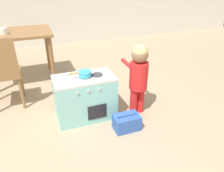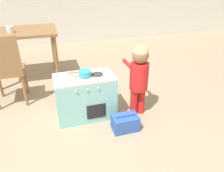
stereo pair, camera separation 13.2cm
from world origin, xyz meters
TOP-DOWN VIEW (x-y plane):
  - ground_plane at (0.00, 0.00)m, footprint 16.00×16.00m
  - play_kitchen at (0.08, 0.78)m, footprint 0.65×0.37m
  - toy_pot at (0.09, 0.78)m, footprint 0.25×0.14m
  - child_figure at (0.66, 0.66)m, footprint 0.23×0.34m
  - toy_basket at (0.42, 0.41)m, footprint 0.27×0.18m
  - dining_table at (-0.58, 2.00)m, footprint 0.96×0.70m
  - dining_chair_near at (-0.75, 1.30)m, footprint 0.38×0.38m
  - cup_on_table at (-0.70, 1.90)m, footprint 0.09×0.09m

SIDE VIEW (x-z plane):
  - ground_plane at x=0.00m, z-range 0.00..0.00m
  - toy_basket at x=0.42m, z-range -0.01..0.17m
  - play_kitchen at x=0.08m, z-range 0.00..0.50m
  - dining_chair_near at x=-0.75m, z-range 0.03..0.91m
  - child_figure at x=0.66m, z-range 0.10..0.93m
  - toy_pot at x=0.09m, z-range 0.51..0.57m
  - dining_table at x=-0.58m, z-range 0.25..1.00m
  - cup_on_table at x=-0.70m, z-range 0.75..0.83m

